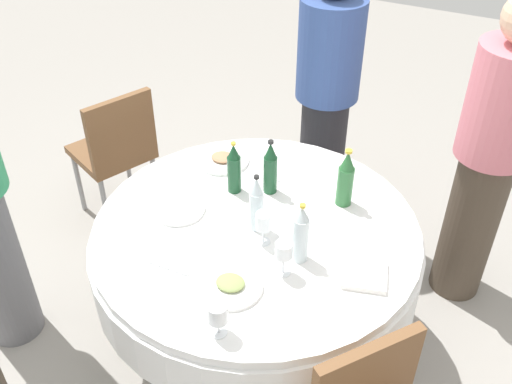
{
  "coord_description": "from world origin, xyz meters",
  "views": [
    {
      "loc": [
        -0.83,
        1.67,
        2.34
      ],
      "look_at": [
        0.0,
        0.0,
        0.92
      ],
      "focal_mm": 40.97,
      "sensor_mm": 36.0,
      "label": 1
    }
  ],
  "objects_px": {
    "person_far": "(326,100)",
    "person_inner": "(490,155)",
    "bottle_dark_green_inner": "(234,169)",
    "plate_left": "(223,160)",
    "bottle_clear_far": "(257,204)",
    "plate_south": "(179,209)",
    "dining_table": "(256,252)",
    "chair_outer": "(116,147)",
    "wine_glass_west": "(263,223)",
    "wine_glass_outer": "(218,314)",
    "wine_glass_rear": "(284,251)",
    "bottle_clear_rear": "(301,234)",
    "bottle_green_front": "(346,179)",
    "bottle_dark_green_west": "(270,168)",
    "plate_east": "(231,285)"
  },
  "relations": [
    {
      "from": "dining_table",
      "to": "plate_south",
      "type": "distance_m",
      "value": 0.38
    },
    {
      "from": "dining_table",
      "to": "wine_glass_outer",
      "type": "bearing_deg",
      "value": 103.63
    },
    {
      "from": "wine_glass_rear",
      "to": "bottle_dark_green_inner",
      "type": "bearing_deg",
      "value": -42.63
    },
    {
      "from": "bottle_dark_green_inner",
      "to": "bottle_clear_far",
      "type": "bearing_deg",
      "value": 137.61
    },
    {
      "from": "bottle_clear_rear",
      "to": "chair_outer",
      "type": "height_order",
      "value": "bottle_clear_rear"
    },
    {
      "from": "plate_south",
      "to": "bottle_clear_rear",
      "type": "bearing_deg",
      "value": 176.15
    },
    {
      "from": "bottle_clear_far",
      "to": "bottle_green_front",
      "type": "xyz_separation_m",
      "value": [
        -0.27,
        -0.32,
        0.01
      ]
    },
    {
      "from": "wine_glass_west",
      "to": "bottle_clear_far",
      "type": "bearing_deg",
      "value": -47.51
    },
    {
      "from": "bottle_green_front",
      "to": "plate_left",
      "type": "bearing_deg",
      "value": -4.09
    },
    {
      "from": "person_far",
      "to": "person_inner",
      "type": "distance_m",
      "value": 0.91
    },
    {
      "from": "bottle_green_front",
      "to": "person_far",
      "type": "distance_m",
      "value": 0.8
    },
    {
      "from": "wine_glass_west",
      "to": "person_inner",
      "type": "height_order",
      "value": "person_inner"
    },
    {
      "from": "plate_east",
      "to": "bottle_dark_green_inner",
      "type": "bearing_deg",
      "value": -63.3
    },
    {
      "from": "bottle_clear_far",
      "to": "bottle_dark_green_west",
      "type": "relative_size",
      "value": 0.99
    },
    {
      "from": "bottle_clear_rear",
      "to": "wine_glass_outer",
      "type": "xyz_separation_m",
      "value": [
        0.1,
        0.46,
        -0.03
      ]
    },
    {
      "from": "dining_table",
      "to": "bottle_dark_green_west",
      "type": "relative_size",
      "value": 5.27
    },
    {
      "from": "plate_east",
      "to": "plate_south",
      "type": "distance_m",
      "value": 0.51
    },
    {
      "from": "wine_glass_rear",
      "to": "plate_left",
      "type": "xyz_separation_m",
      "value": [
        0.57,
        -0.56,
        -0.1
      ]
    },
    {
      "from": "dining_table",
      "to": "chair_outer",
      "type": "height_order",
      "value": "chair_outer"
    },
    {
      "from": "bottle_green_front",
      "to": "wine_glass_rear",
      "type": "relative_size",
      "value": 1.86
    },
    {
      "from": "person_inner",
      "to": "chair_outer",
      "type": "xyz_separation_m",
      "value": [
        1.94,
        0.33,
        -0.33
      ]
    },
    {
      "from": "wine_glass_west",
      "to": "person_far",
      "type": "distance_m",
      "value": 1.12
    },
    {
      "from": "wine_glass_rear",
      "to": "bottle_clear_rear",
      "type": "bearing_deg",
      "value": -104.12
    },
    {
      "from": "plate_south",
      "to": "plate_left",
      "type": "xyz_separation_m",
      "value": [
        0.01,
        -0.42,
        0.0
      ]
    },
    {
      "from": "bottle_clear_far",
      "to": "plate_south",
      "type": "distance_m",
      "value": 0.37
    },
    {
      "from": "wine_glass_west",
      "to": "chair_outer",
      "type": "bearing_deg",
      "value": -25.19
    },
    {
      "from": "dining_table",
      "to": "wine_glass_rear",
      "type": "relative_size",
      "value": 9.43
    },
    {
      "from": "bottle_clear_far",
      "to": "bottle_dark_green_inner",
      "type": "height_order",
      "value": "bottle_clear_far"
    },
    {
      "from": "bottle_clear_far",
      "to": "person_inner",
      "type": "bearing_deg",
      "value": -134.03
    },
    {
      "from": "bottle_dark_green_inner",
      "to": "person_inner",
      "type": "xyz_separation_m",
      "value": [
        -1.0,
        -0.64,
        -0.01
      ]
    },
    {
      "from": "bottle_clear_rear",
      "to": "plate_east",
      "type": "xyz_separation_m",
      "value": [
        0.17,
        0.26,
        -0.11
      ]
    },
    {
      "from": "bottle_clear_rear",
      "to": "chair_outer",
      "type": "bearing_deg",
      "value": -23.12
    },
    {
      "from": "person_far",
      "to": "dining_table",
      "type": "bearing_deg",
      "value": -90.0
    },
    {
      "from": "bottle_dark_green_inner",
      "to": "plate_left",
      "type": "bearing_deg",
      "value": -48.12
    },
    {
      "from": "bottle_clear_rear",
      "to": "chair_outer",
      "type": "distance_m",
      "value": 1.54
    },
    {
      "from": "plate_south",
      "to": "plate_left",
      "type": "bearing_deg",
      "value": -88.27
    },
    {
      "from": "bottle_dark_green_inner",
      "to": "plate_south",
      "type": "bearing_deg",
      "value": 58.32
    },
    {
      "from": "wine_glass_west",
      "to": "wine_glass_outer",
      "type": "bearing_deg",
      "value": 97.65
    },
    {
      "from": "bottle_green_front",
      "to": "bottle_clear_rear",
      "type": "relative_size",
      "value": 1.03
    },
    {
      "from": "plate_south",
      "to": "plate_left",
      "type": "height_order",
      "value": "plate_left"
    },
    {
      "from": "bottle_dark_green_west",
      "to": "plate_east",
      "type": "distance_m",
      "value": 0.63
    },
    {
      "from": "bottle_green_front",
      "to": "bottle_dark_green_west",
      "type": "bearing_deg",
      "value": 11.22
    },
    {
      "from": "bottle_clear_rear",
      "to": "dining_table",
      "type": "bearing_deg",
      "value": -22.13
    },
    {
      "from": "dining_table",
      "to": "plate_left",
      "type": "xyz_separation_m",
      "value": [
        0.36,
        -0.36,
        0.16
      ]
    },
    {
      "from": "bottle_dark_green_west",
      "to": "wine_glass_outer",
      "type": "distance_m",
      "value": 0.83
    },
    {
      "from": "wine_glass_west",
      "to": "person_far",
      "type": "xyz_separation_m",
      "value": [
        0.16,
        -1.11,
        -0.03
      ]
    },
    {
      "from": "dining_table",
      "to": "person_inner",
      "type": "xyz_separation_m",
      "value": [
        -0.8,
        -0.82,
        0.25
      ]
    },
    {
      "from": "bottle_dark_green_inner",
      "to": "wine_glass_outer",
      "type": "xyz_separation_m",
      "value": [
        -0.33,
        0.74,
        -0.02
      ]
    },
    {
      "from": "bottle_dark_green_inner",
      "to": "person_inner",
      "type": "height_order",
      "value": "person_inner"
    },
    {
      "from": "bottle_dark_green_west",
      "to": "chair_outer",
      "type": "xyz_separation_m",
      "value": [
        1.09,
        -0.24,
        -0.35
      ]
    }
  ]
}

